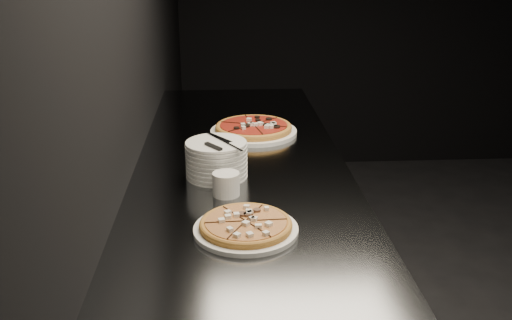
{
  "coord_description": "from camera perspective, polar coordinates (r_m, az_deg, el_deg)",
  "views": [
    {
      "loc": [
        -2.19,
        -1.79,
        1.64
      ],
      "look_at": [
        -2.08,
        0.05,
        0.95
      ],
      "focal_mm": 40.0,
      "sensor_mm": 36.0,
      "label": 1
    }
  ],
  "objects": [
    {
      "name": "counter",
      "position": [
        2.14,
        -1.29,
        -12.84
      ],
      "size": [
        0.74,
        2.44,
        0.92
      ],
      "color": "slate",
      "rests_on": "floor"
    },
    {
      "name": "wall_left",
      "position": [
        1.83,
        -13.47,
        12.5
      ],
      "size": [
        0.02,
        5.0,
        2.8
      ],
      "primitive_type": "cube",
      "color": "black",
      "rests_on": "floor"
    },
    {
      "name": "cutlery",
      "position": [
        1.85,
        -3.78,
        1.74
      ],
      "size": [
        0.1,
        0.2,
        0.01
      ],
      "rotation": [
        0.0,
        0.0,
        0.63
      ],
      "color": "#B2B4B9",
      "rests_on": "plate_stack"
    },
    {
      "name": "plate_stack",
      "position": [
        1.89,
        -3.98,
        0.08
      ],
      "size": [
        0.2,
        0.2,
        0.12
      ],
      "color": "white",
      "rests_on": "counter"
    },
    {
      "name": "pizza_tomato",
      "position": [
        2.33,
        -0.24,
        3.14
      ],
      "size": [
        0.4,
        0.4,
        0.04
      ],
      "rotation": [
        0.0,
        0.0,
        -0.32
      ],
      "color": "white",
      "rests_on": "counter"
    },
    {
      "name": "pizza_mushroom",
      "position": [
        1.54,
        -1.02,
        -6.61
      ],
      "size": [
        0.28,
        0.28,
        0.03
      ],
      "rotation": [
        0.0,
        0.0,
        0.04
      ],
      "color": "white",
      "rests_on": "counter"
    },
    {
      "name": "ramekin",
      "position": [
        1.75,
        -3.01,
        -2.35
      ],
      "size": [
        0.08,
        0.08,
        0.07
      ],
      "color": "silver",
      "rests_on": "counter"
    }
  ]
}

